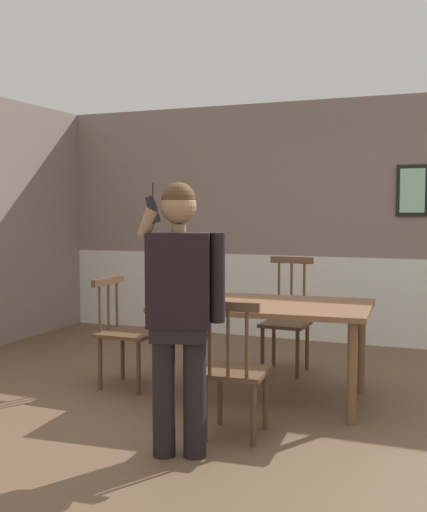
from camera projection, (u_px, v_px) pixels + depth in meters
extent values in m
plane|color=brown|center=(238.00, 424.00, 4.47)|extent=(7.39, 7.39, 0.00)
cube|color=gray|center=(330.00, 179.00, 7.15)|extent=(6.72, 0.12, 1.76)
cube|color=silver|center=(328.00, 299.00, 7.26)|extent=(6.72, 0.14, 0.97)
cube|color=silver|center=(328.00, 256.00, 7.19)|extent=(6.72, 0.05, 0.06)
cube|color=black|center=(413.00, 191.00, 6.75)|extent=(0.34, 0.03, 0.55)
cube|color=#9AD9B8|center=(412.00, 191.00, 6.74)|extent=(0.26, 0.01, 0.47)
cube|color=brown|center=(265.00, 305.00, 5.01)|extent=(1.71, 1.13, 0.04)
cylinder|color=brown|center=(161.00, 359.00, 4.86)|extent=(0.07, 0.07, 0.73)
cylinder|color=brown|center=(352.00, 373.00, 4.44)|extent=(0.07, 0.07, 0.73)
cylinder|color=brown|center=(196.00, 338.00, 5.63)|extent=(0.07, 0.07, 0.73)
cylinder|color=brown|center=(361.00, 349.00, 5.21)|extent=(0.07, 0.07, 0.73)
cube|color=#513823|center=(285.00, 324.00, 5.84)|extent=(0.42, 0.42, 0.03)
cube|color=#513823|center=(292.00, 260.00, 5.97)|extent=(0.41, 0.05, 0.06)
cylinder|color=#513823|center=(304.00, 289.00, 5.94)|extent=(0.02, 0.02, 0.59)
cylinder|color=#513823|center=(291.00, 288.00, 5.99)|extent=(0.02, 0.02, 0.59)
cylinder|color=#513823|center=(279.00, 288.00, 6.04)|extent=(0.02, 0.02, 0.59)
cylinder|color=#513823|center=(297.00, 355.00, 5.64)|extent=(0.04, 0.04, 0.44)
cylinder|color=#513823|center=(262.00, 351.00, 5.77)|extent=(0.04, 0.04, 0.44)
cylinder|color=#513823|center=(307.00, 347.00, 5.94)|extent=(0.04, 0.04, 0.44)
cylinder|color=#513823|center=(274.00, 344.00, 6.07)|extent=(0.04, 0.04, 0.44)
cube|color=#513823|center=(130.00, 333.00, 5.38)|extent=(0.46, 0.46, 0.03)
cube|color=#513823|center=(108.00, 281.00, 5.42)|extent=(0.04, 0.46, 0.06)
cylinder|color=#513823|center=(117.00, 301.00, 5.56)|extent=(0.02, 0.02, 0.45)
cylinder|color=#513823|center=(108.00, 304.00, 5.44)|extent=(0.02, 0.02, 0.45)
cylinder|color=#513823|center=(100.00, 306.00, 5.31)|extent=(0.02, 0.02, 0.45)
cylinder|color=#513823|center=(159.00, 358.00, 5.49)|extent=(0.04, 0.04, 0.45)
cylinder|color=#513823|center=(139.00, 368.00, 5.16)|extent=(0.04, 0.04, 0.45)
cylinder|color=#513823|center=(123.00, 354.00, 5.63)|extent=(0.04, 0.04, 0.45)
cylinder|color=#513823|center=(100.00, 364.00, 5.30)|extent=(0.04, 0.04, 0.45)
cube|color=#513823|center=(236.00, 372.00, 4.22)|extent=(0.44, 0.44, 0.03)
cube|color=#513823|center=(228.00, 306.00, 4.01)|extent=(0.41, 0.07, 0.06)
cylinder|color=#513823|center=(210.00, 338.00, 4.06)|extent=(0.02, 0.02, 0.48)
cylinder|color=#513823|center=(228.00, 339.00, 4.02)|extent=(0.02, 0.02, 0.48)
cylinder|color=#513823|center=(247.00, 340.00, 3.99)|extent=(0.02, 0.02, 0.48)
cylinder|color=#513823|center=(220.00, 396.00, 4.44)|extent=(0.04, 0.04, 0.42)
cylinder|color=#513823|center=(265.00, 400.00, 4.34)|extent=(0.04, 0.04, 0.42)
cylinder|color=#513823|center=(205.00, 410.00, 4.13)|extent=(0.04, 0.04, 0.42)
cylinder|color=#513823|center=(254.00, 415.00, 4.03)|extent=(0.04, 0.04, 0.42)
cylinder|color=black|center=(195.00, 392.00, 3.86)|extent=(0.14, 0.14, 0.80)
cylinder|color=black|center=(164.00, 391.00, 3.87)|extent=(0.14, 0.14, 0.80)
cube|color=black|center=(179.00, 331.00, 3.84)|extent=(0.38, 0.29, 0.12)
cube|color=black|center=(179.00, 280.00, 3.81)|extent=(0.42, 0.32, 0.57)
cylinder|color=black|center=(218.00, 278.00, 3.80)|extent=(0.09, 0.09, 0.54)
cylinder|color=#936B4C|center=(148.00, 223.00, 3.78)|extent=(0.15, 0.10, 0.19)
cylinder|color=#936B4C|center=(179.00, 228.00, 3.79)|extent=(0.09, 0.09, 0.05)
sphere|color=#936B4C|center=(178.00, 206.00, 3.78)|extent=(0.22, 0.22, 0.22)
sphere|color=#472D19|center=(178.00, 200.00, 3.78)|extent=(0.21, 0.21, 0.21)
cube|color=black|center=(153.00, 210.00, 3.76)|extent=(0.10, 0.06, 0.17)
cylinder|color=black|center=(153.00, 189.00, 3.75)|extent=(0.01, 0.01, 0.08)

